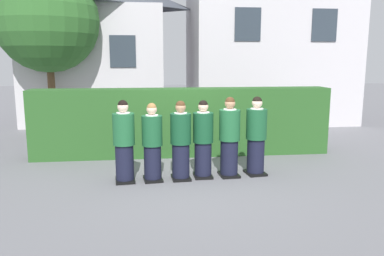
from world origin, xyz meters
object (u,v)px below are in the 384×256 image
object	(u,v)px
student_front_row_4	(229,139)
student_front_row_5	(256,138)
student_front_row_3	(203,141)
student_front_row_0	(124,143)
student_front_row_2	(181,142)
student_front_row_1	(152,144)

from	to	relation	value
student_front_row_4	student_front_row_5	xyz separation A→B (m)	(0.59, 0.06, -0.00)
student_front_row_3	student_front_row_5	world-z (taller)	student_front_row_5
student_front_row_0	student_front_row_3	world-z (taller)	student_front_row_0
student_front_row_0	student_front_row_2	bearing A→B (deg)	1.69
student_front_row_2	student_front_row_3	xyz separation A→B (m)	(0.47, 0.09, -0.00)
student_front_row_2	student_front_row_0	bearing A→B (deg)	-178.31
student_front_row_2	student_front_row_3	bearing A→B (deg)	11.11
student_front_row_5	student_front_row_3	bearing A→B (deg)	-176.46
student_front_row_2	student_front_row_4	size ratio (longest dim) A/B	0.97
student_front_row_0	student_front_row_1	size ratio (longest dim) A/B	1.04
student_front_row_1	student_front_row_0	bearing A→B (deg)	-178.75
student_front_row_5	student_front_row_4	bearing A→B (deg)	-173.76
student_front_row_0	student_front_row_5	distance (m)	2.75
student_front_row_0	student_front_row_2	world-z (taller)	student_front_row_0
student_front_row_2	student_front_row_4	bearing A→B (deg)	5.50
student_front_row_3	student_front_row_4	bearing A→B (deg)	0.66
student_front_row_4	student_front_row_5	size ratio (longest dim) A/B	1.00
student_front_row_2	student_front_row_4	world-z (taller)	student_front_row_4
student_front_row_2	student_front_row_1	bearing A→B (deg)	-177.89
student_front_row_2	student_front_row_4	xyz separation A→B (m)	(1.02, 0.10, 0.03)
student_front_row_1	student_front_row_2	bearing A→B (deg)	2.11
student_front_row_3	student_front_row_5	distance (m)	1.15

